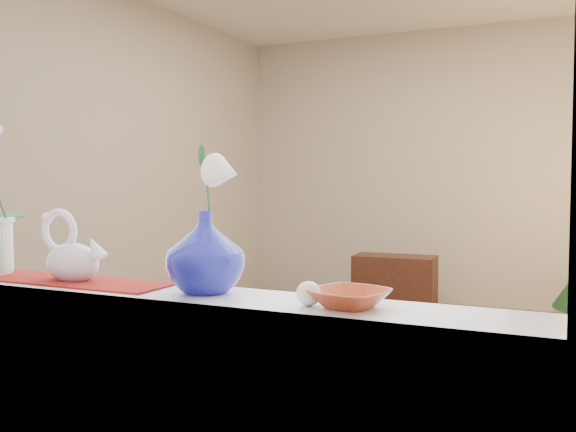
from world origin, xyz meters
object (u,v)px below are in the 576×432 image
blue_vase (205,245)px  side_table (395,285)px  amber_dish (350,299)px  swan (72,247)px  paperweight (309,294)px

blue_vase → side_table: size_ratio=0.37×
blue_vase → amber_dish: size_ratio=1.65×
swan → paperweight: bearing=5.6°
blue_vase → side_table: (-0.58, 4.12, -0.78)m
swan → amber_dish: (0.92, -0.02, -0.09)m
paperweight → side_table: 4.32m
paperweight → amber_dish: 0.10m
side_table → paperweight: bearing=-80.9°
paperweight → side_table: paperweight is taller
swan → side_table: 4.20m
paperweight → amber_dish: paperweight is taller
swan → side_table: size_ratio=0.35×
swan → side_table: (-0.11, 4.13, -0.76)m
blue_vase → side_table: blue_vase is taller
swan → paperweight: size_ratio=4.01×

